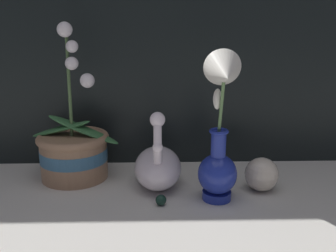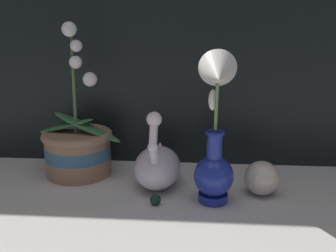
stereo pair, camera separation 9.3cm
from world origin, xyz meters
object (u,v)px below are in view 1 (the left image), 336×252
Objects in this scene: swan_figurine at (158,165)px; orchid_potted_plant at (74,150)px; glass_sphere at (262,174)px; blue_vase at (220,143)px.

orchid_potted_plant is at bearing 164.69° from swan_figurine.
glass_sphere is (0.24, -0.03, -0.01)m from swan_figurine.
orchid_potted_plant is 1.93× the size of swan_figurine.
blue_vase is at bearing -151.80° from glass_sphere.
glass_sphere is at bearing -11.19° from orchid_potted_plant.
swan_figurine is 0.18m from blue_vase.
swan_figurine is 0.25m from glass_sphere.
blue_vase is 4.22× the size of glass_sphere.
swan_figurine is at bearing 145.05° from blue_vase.
swan_figurine is (0.21, -0.06, -0.02)m from orchid_potted_plant.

